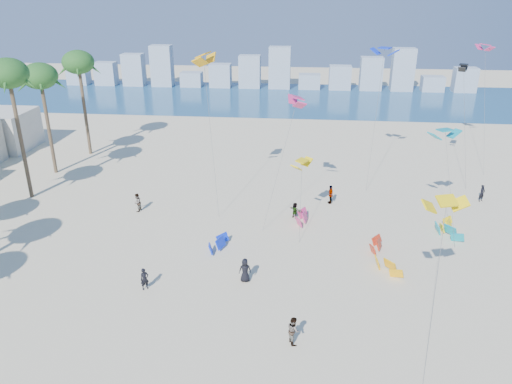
{
  "coord_description": "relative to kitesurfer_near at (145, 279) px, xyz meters",
  "views": [
    {
      "loc": [
        6.65,
        -21.06,
        20.43
      ],
      "look_at": [
        3.0,
        16.0,
        4.5
      ],
      "focal_mm": 34.52,
      "sensor_mm": 36.0,
      "label": 1
    }
  ],
  "objects": [
    {
      "name": "ground",
      "position": [
        4.23,
        -7.93,
        -0.84
      ],
      "size": [
        220.0,
        220.0,
        0.0
      ],
      "primitive_type": "plane",
      "color": "beige",
      "rests_on": "ground"
    },
    {
      "name": "ocean",
      "position": [
        4.23,
        64.07,
        -0.84
      ],
      "size": [
        220.0,
        220.0,
        0.0
      ],
      "primitive_type": "plane",
      "color": "navy",
      "rests_on": "ground"
    },
    {
      "name": "flying_kites",
      "position": [
        18.26,
        15.19,
        10.28
      ],
      "size": [
        35.53,
        41.94,
        15.3
      ],
      "color": "yellow",
      "rests_on": "ground"
    },
    {
      "name": "kitesurfer_mid",
      "position": [
        10.78,
        -4.67,
        0.08
      ],
      "size": [
        0.97,
        1.08,
        1.84
      ],
      "primitive_type": "imported",
      "rotation": [
        0.0,
        0.0,
        1.94
      ],
      "color": "gray",
      "rests_on": "ground"
    },
    {
      "name": "distant_skyline",
      "position": [
        3.05,
        74.07,
        2.24
      ],
      "size": [
        85.0,
        3.0,
        8.4
      ],
      "color": "#9EADBF",
      "rests_on": "ground"
    },
    {
      "name": "grounded_kites",
      "position": [
        16.21,
        8.63,
        -0.4
      ],
      "size": [
        21.87,
        10.85,
        0.95
      ],
      "color": "#0D2EE5",
      "rests_on": "ground"
    },
    {
      "name": "kitesurfer_near",
      "position": [
        0.0,
        0.0,
        0.0
      ],
      "size": [
        0.74,
        0.68,
        1.69
      ],
      "primitive_type": "imported",
      "rotation": [
        0.0,
        0.0,
        0.61
      ],
      "color": "black",
      "rests_on": "ground"
    },
    {
      "name": "kitesurfers_far",
      "position": [
        13.86,
        10.3,
        0.05
      ],
      "size": [
        35.71,
        17.45,
        1.9
      ],
      "color": "black",
      "rests_on": "ground"
    }
  ]
}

